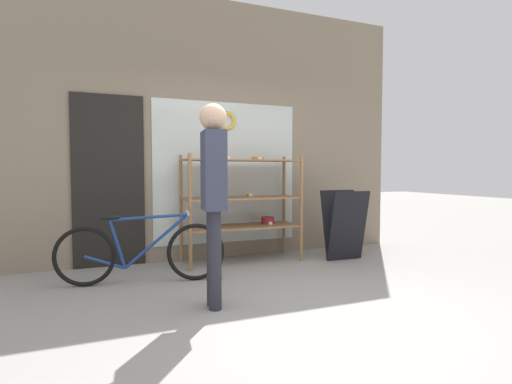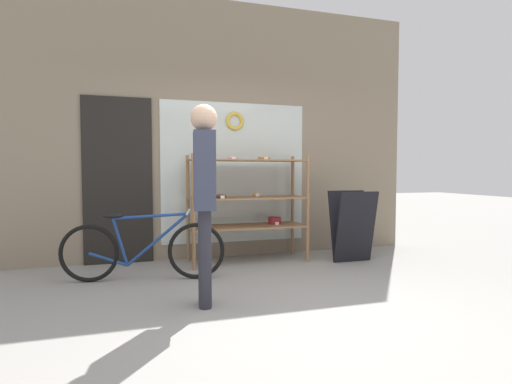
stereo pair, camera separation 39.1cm
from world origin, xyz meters
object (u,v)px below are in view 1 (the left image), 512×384
at_px(sandwich_board, 344,225).
at_px(pedestrian, 214,187).
at_px(display_case, 243,197).
at_px(bicycle, 141,252).

xyz_separation_m(sandwich_board, pedestrian, (-2.11, -1.14, 0.57)).
bearing_deg(pedestrian, sandwich_board, -54.82).
distance_m(display_case, pedestrian, 1.78).
bearing_deg(sandwich_board, pedestrian, -151.42).
bearing_deg(pedestrian, bicycle, 33.43).
height_order(display_case, sandwich_board, display_case).
bearing_deg(sandwich_board, bicycle, -176.71).
distance_m(sandwich_board, pedestrian, 2.47).
xyz_separation_m(display_case, sandwich_board, (1.27, -0.42, -0.37)).
relative_size(bicycle, pedestrian, 0.99).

